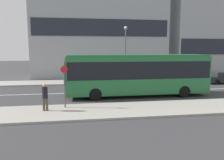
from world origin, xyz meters
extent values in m
plane|color=#3A3A3D|center=(0.00, 0.00, 0.00)|extent=(120.00, 120.00, 0.00)
cube|color=#A39E93|center=(0.00, -6.25, 0.07)|extent=(44.00, 3.50, 0.13)
cube|color=#A39E93|center=(0.00, 6.25, 0.07)|extent=(44.00, 3.50, 0.13)
cube|color=silver|center=(0.00, 0.00, 0.00)|extent=(41.80, 0.16, 0.01)
cube|color=#1E232D|center=(1.30, 9.47, 6.69)|extent=(17.81, 0.08, 2.20)
cube|color=#9EA3A8|center=(18.49, 12.19, 7.77)|extent=(12.78, 5.38, 15.53)
cube|color=#1E232D|center=(18.49, 9.47, 4.27)|extent=(12.27, 0.08, 2.20)
cube|color=#236B38|center=(2.98, -1.96, 1.80)|extent=(11.60, 2.59, 2.99)
cube|color=black|center=(2.98, -1.96, 2.25)|extent=(11.37, 2.62, 1.37)
cube|color=#236B38|center=(2.98, -1.96, 3.37)|extent=(11.43, 2.38, 0.14)
cube|color=black|center=(-2.84, -1.96, 2.07)|extent=(0.05, 2.28, 1.79)
cube|color=yellow|center=(-2.84, -1.96, 3.09)|extent=(0.04, 1.81, 0.32)
cylinder|color=black|center=(-0.62, -3.14, 0.48)|extent=(0.96, 0.28, 0.96)
cylinder|color=black|center=(-0.62, -0.77, 0.48)|extent=(0.96, 0.28, 0.96)
cylinder|color=black|center=(6.57, -3.14, 0.48)|extent=(0.96, 0.28, 0.96)
cylinder|color=black|center=(6.57, -0.77, 0.48)|extent=(0.96, 0.28, 0.96)
cube|color=black|center=(14.70, 3.25, 0.49)|extent=(4.39, 1.77, 0.68)
cube|color=#21262B|center=(14.57, 3.25, 1.08)|extent=(2.42, 1.56, 0.51)
cylinder|color=black|center=(13.34, 2.46, 0.30)|extent=(0.60, 0.18, 0.60)
cylinder|color=black|center=(13.34, 4.05, 0.30)|extent=(0.60, 0.18, 0.60)
cylinder|color=#4C4233|center=(-4.01, -5.90, 0.52)|extent=(0.15, 0.15, 0.79)
cylinder|color=#4C4233|center=(-3.81, -5.94, 0.52)|extent=(0.15, 0.15, 0.79)
cylinder|color=black|center=(-3.91, -5.92, 1.26)|extent=(0.34, 0.34, 0.68)
sphere|color=tan|center=(-3.91, -5.92, 1.71)|extent=(0.22, 0.22, 0.22)
cylinder|color=#4C4C51|center=(-2.76, -5.31, 1.50)|extent=(0.09, 0.09, 2.75)
cylinder|color=red|center=(-2.76, -5.37, 2.61)|extent=(0.44, 0.03, 0.44)
cylinder|color=#4C4C51|center=(3.57, 5.49, 3.17)|extent=(0.14, 0.14, 6.07)
sphere|color=silver|center=(3.57, 5.49, 6.31)|extent=(0.36, 0.36, 0.36)
camera|label=1|loc=(-1.86, -19.41, 3.86)|focal=35.00mm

